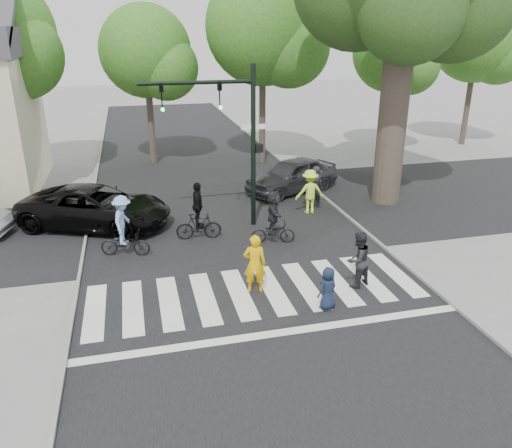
# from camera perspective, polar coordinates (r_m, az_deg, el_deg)

# --- Properties ---
(ground) EXTENTS (120.00, 120.00, 0.00)m
(ground) POSITION_cam_1_polar(r_m,az_deg,el_deg) (13.78, 1.04, -9.69)
(ground) COLOR gray
(ground) RESTS_ON ground
(road_stem) EXTENTS (10.00, 70.00, 0.01)m
(road_stem) POSITION_cam_1_polar(r_m,az_deg,el_deg) (18.13, -3.08, -1.70)
(road_stem) COLOR black
(road_stem) RESTS_ON ground
(road_cross) EXTENTS (70.00, 10.00, 0.01)m
(road_cross) POSITION_cam_1_polar(r_m,az_deg,el_deg) (20.88, -4.68, 1.45)
(road_cross) COLOR black
(road_cross) RESTS_ON ground
(curb_left) EXTENTS (0.10, 70.00, 0.10)m
(curb_left) POSITION_cam_1_polar(r_m,az_deg,el_deg) (17.95, -19.12, -3.03)
(curb_left) COLOR gray
(curb_left) RESTS_ON ground
(curb_right) EXTENTS (0.10, 70.00, 0.10)m
(curb_right) POSITION_cam_1_polar(r_m,az_deg,el_deg) (19.62, 11.54, -0.13)
(curb_right) COLOR gray
(curb_right) RESTS_ON ground
(crosswalk) EXTENTS (10.00, 3.85, 0.01)m
(crosswalk) POSITION_cam_1_polar(r_m,az_deg,el_deg) (14.33, 0.34, -8.34)
(crosswalk) COLOR silver
(crosswalk) RESTS_ON ground
(traffic_signal) EXTENTS (4.45, 0.29, 6.00)m
(traffic_signal) POSITION_cam_1_polar(r_m,az_deg,el_deg) (18.20, -2.96, 11.23)
(traffic_signal) COLOR black
(traffic_signal) RESTS_ON ground
(bg_tree_2) EXTENTS (5.04, 4.80, 8.40)m
(bg_tree_2) POSITION_cam_1_polar(r_m,az_deg,el_deg) (28.05, -11.93, 18.30)
(bg_tree_2) COLOR brown
(bg_tree_2) RESTS_ON ground
(bg_tree_3) EXTENTS (6.30, 6.00, 10.20)m
(bg_tree_3) POSITION_cam_1_polar(r_m,az_deg,el_deg) (27.66, 1.56, 21.09)
(bg_tree_3) COLOR brown
(bg_tree_3) RESTS_ON ground
(bg_tree_4) EXTENTS (4.83, 4.60, 8.15)m
(bg_tree_4) POSITION_cam_1_polar(r_m,az_deg,el_deg) (31.52, 15.84, 18.01)
(bg_tree_4) COLOR brown
(bg_tree_4) RESTS_ON ground
(bg_tree_5) EXTENTS (5.67, 5.40, 9.30)m
(bg_tree_5) POSITION_cam_1_polar(r_m,az_deg,el_deg) (35.29, 24.53, 18.44)
(bg_tree_5) COLOR brown
(bg_tree_5) RESTS_ON ground
(pedestrian_woman) EXTENTS (0.72, 0.55, 1.78)m
(pedestrian_woman) POSITION_cam_1_polar(r_m,az_deg,el_deg) (14.22, -0.15, -4.56)
(pedestrian_woman) COLOR #ECAF04
(pedestrian_woman) RESTS_ON ground
(pedestrian_child) EXTENTS (0.70, 0.58, 1.23)m
(pedestrian_child) POSITION_cam_1_polar(r_m,az_deg,el_deg) (13.64, 8.21, -7.31)
(pedestrian_child) COLOR #152038
(pedestrian_child) RESTS_ON ground
(pedestrian_adult) EXTENTS (1.02, 0.92, 1.71)m
(pedestrian_adult) POSITION_cam_1_polar(r_m,az_deg,el_deg) (14.84, 11.56, -4.01)
(pedestrian_adult) COLOR black
(pedestrian_adult) RESTS_ON ground
(cyclist_left) EXTENTS (1.75, 1.20, 2.10)m
(cyclist_left) POSITION_cam_1_polar(r_m,az_deg,el_deg) (17.05, -14.88, -0.69)
(cyclist_left) COLOR black
(cyclist_left) RESTS_ON ground
(cyclist_mid) EXTENTS (1.66, 1.02, 2.12)m
(cyclist_mid) POSITION_cam_1_polar(r_m,az_deg,el_deg) (17.92, -6.62, 0.89)
(cyclist_mid) COLOR black
(cyclist_mid) RESTS_ON ground
(cyclist_right) EXTENTS (1.61, 1.50, 1.95)m
(cyclist_right) POSITION_cam_1_polar(r_m,az_deg,el_deg) (17.49, 1.99, 0.48)
(cyclist_right) COLOR black
(cyclist_right) RESTS_ON ground
(car_suv) EXTENTS (6.24, 4.71, 1.58)m
(car_suv) POSITION_cam_1_polar(r_m,az_deg,el_deg) (19.91, -17.90, 1.83)
(car_suv) COLOR black
(car_suv) RESTS_ON ground
(car_grey) EXTENTS (4.96, 3.52, 1.57)m
(car_grey) POSITION_cam_1_polar(r_m,az_deg,el_deg) (23.24, 4.11, 5.58)
(car_grey) COLOR #2F2F33
(car_grey) RESTS_ON ground
(bystander_hivis) EXTENTS (1.19, 0.70, 1.83)m
(bystander_hivis) POSITION_cam_1_polar(r_m,az_deg,el_deg) (20.51, 6.16, 3.71)
(bystander_hivis) COLOR #C8F638
(bystander_hivis) RESTS_ON ground
(bystander_dark) EXTENTS (0.72, 0.52, 1.84)m
(bystander_dark) POSITION_cam_1_polar(r_m,az_deg,el_deg) (21.09, 6.74, 4.20)
(bystander_dark) COLOR black
(bystander_dark) RESTS_ON ground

